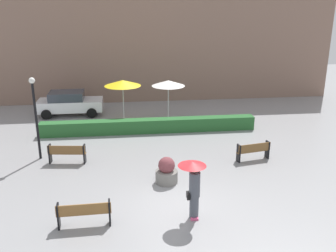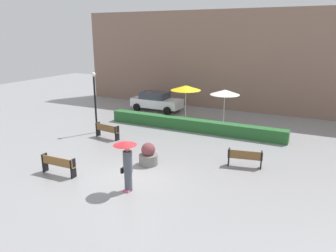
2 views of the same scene
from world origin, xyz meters
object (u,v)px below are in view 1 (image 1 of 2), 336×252
at_px(pedestrian_with_umbrella, 193,182).
at_px(patio_umbrella_yellow, 123,83).
at_px(bench_far_right, 254,150).
at_px(bench_near_left, 84,212).
at_px(patio_umbrella_white, 168,83).
at_px(planter_pot, 167,172).
at_px(lamp_post, 35,110).
at_px(parked_car, 69,103).
at_px(bench_far_left, 67,152).

relative_size(pedestrian_with_umbrella, patio_umbrella_yellow, 0.81).
xyz_separation_m(bench_far_right, pedestrian_with_umbrella, (-3.77, -4.62, 0.87)).
height_order(bench_far_right, patio_umbrella_yellow, patio_umbrella_yellow).
bearing_deg(pedestrian_with_umbrella, bench_near_left, -178.21).
bearing_deg(patio_umbrella_white, patio_umbrella_yellow, -173.03).
xyz_separation_m(planter_pot, lamp_post, (-5.75, 3.24, 1.94)).
xyz_separation_m(bench_near_left, patio_umbrella_yellow, (1.42, 11.44, 1.93)).
xyz_separation_m(planter_pot, parked_car, (-5.23, 10.55, 0.33)).
xyz_separation_m(bench_near_left, bench_far_left, (-1.26, 5.41, -0.00)).
distance_m(bench_far_left, planter_pot, 5.04).
bearing_deg(pedestrian_with_umbrella, parked_car, 113.60).
relative_size(patio_umbrella_yellow, parked_car, 0.63).
height_order(pedestrian_with_umbrella, planter_pot, pedestrian_with_umbrella).
relative_size(bench_far_right, patio_umbrella_yellow, 0.63).
relative_size(planter_pot, lamp_post, 0.29).
bearing_deg(planter_pot, lamp_post, 150.57).
height_order(bench_far_left, pedestrian_with_umbrella, pedestrian_with_umbrella).
bearing_deg(bench_far_left, patio_umbrella_white, 49.16).
bearing_deg(lamp_post, patio_umbrella_white, 39.30).
bearing_deg(bench_near_left, bench_far_right, 32.33).
relative_size(patio_umbrella_yellow, patio_umbrella_white, 1.06).
distance_m(pedestrian_with_umbrella, planter_pot, 3.00).
distance_m(bench_far_left, patio_umbrella_white, 8.62).
xyz_separation_m(bench_far_left, pedestrian_with_umbrella, (4.97, -5.30, 0.84)).
bearing_deg(patio_umbrella_white, planter_pot, -97.32).
distance_m(bench_far_right, planter_pot, 4.73).
distance_m(planter_pot, patio_umbrella_white, 9.14).
relative_size(bench_far_right, parked_car, 0.40).
distance_m(bench_near_left, parked_car, 13.62).
relative_size(planter_pot, parked_car, 0.27).
xyz_separation_m(patio_umbrella_yellow, parked_car, (-3.54, 2.01, -1.66)).
bearing_deg(pedestrian_with_umbrella, bench_far_right, 50.78).
distance_m(bench_far_right, patio_umbrella_white, 7.97).
bearing_deg(patio_umbrella_yellow, bench_near_left, -97.08).
relative_size(bench_far_right, patio_umbrella_white, 0.67).
relative_size(bench_near_left, lamp_post, 0.46).
height_order(bench_near_left, bench_far_left, bench_far_left).
distance_m(patio_umbrella_yellow, parked_car, 4.40).
height_order(bench_near_left, lamp_post, lamp_post).
xyz_separation_m(bench_near_left, lamp_post, (-2.64, 6.15, 1.88)).
bearing_deg(bench_far_right, bench_near_left, -147.67).
height_order(bench_near_left, patio_umbrella_white, patio_umbrella_white).
height_order(lamp_post, parked_car, lamp_post).
relative_size(patio_umbrella_white, parked_car, 0.59).
height_order(patio_umbrella_yellow, parked_car, patio_umbrella_yellow).
distance_m(bench_far_left, lamp_post, 2.44).
bearing_deg(planter_pot, bench_far_left, 150.23).
bearing_deg(lamp_post, planter_pot, -29.43).
xyz_separation_m(lamp_post, patio_umbrella_yellow, (4.06, 5.29, 0.06)).
distance_m(bench_far_right, patio_umbrella_yellow, 9.25).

